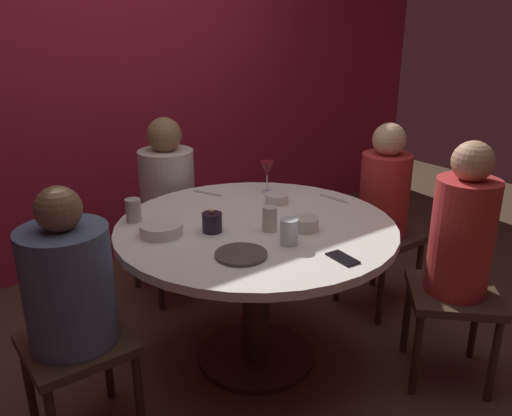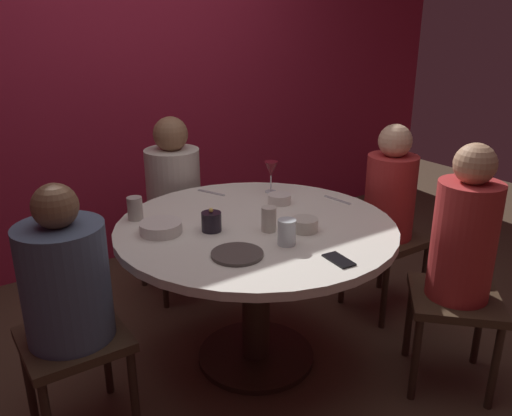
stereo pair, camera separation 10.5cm
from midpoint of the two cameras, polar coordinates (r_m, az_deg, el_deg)
name	(u,v)px [view 1 (the left image)]	position (r m, az deg, el deg)	size (l,w,h in m)	color
ground_plane	(256,357)	(2.85, -1.09, -15.95)	(8.00, 8.00, 0.00)	#4C3828
back_wall	(110,77)	(3.79, -16.37, 13.58)	(6.00, 0.10, 2.60)	maroon
dining_table	(256,254)	(2.55, -1.18, -5.00)	(1.33, 1.33, 0.75)	silver
seated_diner_left	(69,291)	(2.17, -20.99, -8.42)	(0.40, 0.40, 1.11)	#3F2D1E
seated_diner_back	(167,187)	(3.23, -10.55, 2.23)	(0.40, 0.40, 1.13)	#3F2D1E
seated_diner_right	(384,197)	(3.10, 12.86, 1.18)	(0.40, 0.40, 1.13)	#3F2D1E
seated_diner_front_right	(461,241)	(2.53, 20.37, -3.36)	(0.57, 0.57, 1.19)	#3F2D1E
candle_holder	(212,222)	(2.39, -6.05, -1.57)	(0.09, 0.09, 0.11)	black
wine_glass	(267,170)	(2.90, 0.18, 4.16)	(0.08, 0.08, 0.18)	silver
dinner_plate	(241,254)	(2.16, -3.04, -5.09)	(0.22, 0.22, 0.01)	#4C4742
cell_phone	(343,258)	(2.15, 8.04, -5.45)	(0.07, 0.14, 0.01)	black
bowl_serving_large	(277,198)	(2.75, 1.21, 1.04)	(0.12, 0.12, 0.05)	silver
bowl_salad_center	(161,229)	(2.40, -11.50, -2.29)	(0.19, 0.19, 0.05)	silver
bowl_small_white	(305,224)	(2.41, 4.14, -1.75)	(0.12, 0.12, 0.06)	beige
cup_near_candle	(269,219)	(2.38, 0.16, -1.22)	(0.07, 0.07, 0.12)	beige
cup_by_left_diner	(289,232)	(2.25, 2.31, -2.59)	(0.08, 0.08, 0.11)	silver
cup_by_right_diner	(133,210)	(2.58, -14.36, -0.25)	(0.07, 0.07, 0.11)	#B2ADA3
fork_near_plate	(334,199)	(2.84, 7.44, 1.00)	(0.02, 0.18, 0.01)	#B7B7BC
knife_near_plate	(207,193)	(2.92, -6.36, 1.60)	(0.02, 0.18, 0.01)	#B7B7BC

